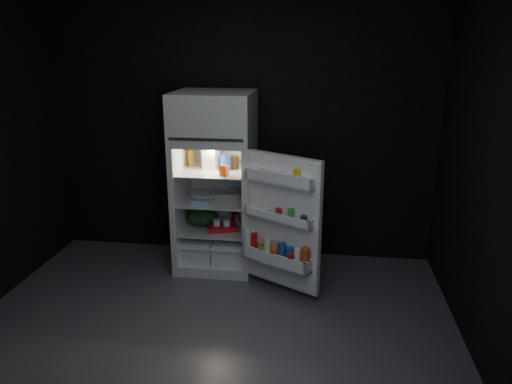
# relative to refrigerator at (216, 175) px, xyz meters

# --- Properties ---
(floor) EXTENTS (4.00, 3.40, 0.00)m
(floor) POSITION_rel_refrigerator_xyz_m (0.20, -1.32, -0.96)
(floor) COLOR #55555B
(floor) RESTS_ON ground
(wall_back) EXTENTS (4.00, 0.00, 2.70)m
(wall_back) POSITION_rel_refrigerator_xyz_m (0.20, 0.38, 0.39)
(wall_back) COLOR black
(wall_back) RESTS_ON ground
(wall_front) EXTENTS (4.00, 0.00, 2.70)m
(wall_front) POSITION_rel_refrigerator_xyz_m (0.20, -3.02, 0.39)
(wall_front) COLOR black
(wall_front) RESTS_ON ground
(wall_right) EXTENTS (0.00, 3.40, 2.70)m
(wall_right) POSITION_rel_refrigerator_xyz_m (2.20, -1.32, 0.39)
(wall_right) COLOR black
(wall_right) RESTS_ON ground
(refrigerator) EXTENTS (0.76, 0.71, 1.78)m
(refrigerator) POSITION_rel_refrigerator_xyz_m (0.00, 0.00, 0.00)
(refrigerator) COLOR silver
(refrigerator) RESTS_ON ground
(fridge_door) EXTENTS (0.72, 0.52, 1.22)m
(fridge_door) POSITION_rel_refrigerator_xyz_m (0.71, -0.56, -0.28)
(fridge_door) COLOR silver
(fridge_door) RESTS_ON ground
(milk_jug) EXTENTS (0.16, 0.16, 0.24)m
(milk_jug) POSITION_rel_refrigerator_xyz_m (-0.04, -0.02, 0.19)
(milk_jug) COLOR white
(milk_jug) RESTS_ON refrigerator
(mayo_jar) EXTENTS (0.12, 0.12, 0.14)m
(mayo_jar) POSITION_rel_refrigerator_xyz_m (0.11, -0.01, 0.14)
(mayo_jar) COLOR #1C4398
(mayo_jar) RESTS_ON refrigerator
(jam_jar) EXTENTS (0.11, 0.11, 0.13)m
(jam_jar) POSITION_rel_refrigerator_xyz_m (0.19, 0.01, 0.14)
(jam_jar) COLOR black
(jam_jar) RESTS_ON refrigerator
(amber_bottle) EXTENTS (0.09, 0.09, 0.22)m
(amber_bottle) POSITION_rel_refrigerator_xyz_m (-0.28, 0.10, 0.18)
(amber_bottle) COLOR #B68A1D
(amber_bottle) RESTS_ON refrigerator
(small_carton) EXTENTS (0.09, 0.08, 0.10)m
(small_carton) POSITION_rel_refrigerator_xyz_m (0.14, -0.25, 0.12)
(small_carton) COLOR #C74317
(small_carton) RESTS_ON refrigerator
(egg_carton) EXTENTS (0.29, 0.13, 0.07)m
(egg_carton) POSITION_rel_refrigerator_xyz_m (0.15, -0.07, -0.19)
(egg_carton) COLOR gray
(egg_carton) RESTS_ON refrigerator
(pie) EXTENTS (0.38, 0.38, 0.04)m
(pie) POSITION_rel_refrigerator_xyz_m (-0.11, -0.01, -0.21)
(pie) COLOR #A77E58
(pie) RESTS_ON refrigerator
(flat_package) EXTENTS (0.20, 0.12, 0.04)m
(flat_package) POSITION_rel_refrigerator_xyz_m (-0.10, -0.22, -0.21)
(flat_package) COLOR #80B3C6
(flat_package) RESTS_ON refrigerator
(wrapped_pkg) EXTENTS (0.13, 0.11, 0.05)m
(wrapped_pkg) POSITION_rel_refrigerator_xyz_m (0.17, 0.15, -0.20)
(wrapped_pkg) COLOR #EAE8BF
(wrapped_pkg) RESTS_ON refrigerator
(produce_bag) EXTENTS (0.33, 0.28, 0.20)m
(produce_bag) POSITION_rel_refrigerator_xyz_m (-0.14, -0.02, -0.43)
(produce_bag) COLOR #193815
(produce_bag) RESTS_ON refrigerator
(yogurt_tray) EXTENTS (0.32, 0.24, 0.05)m
(yogurt_tray) POSITION_rel_refrigerator_xyz_m (0.09, -0.13, -0.50)
(yogurt_tray) COLOR #B30F19
(yogurt_tray) RESTS_ON refrigerator
(small_can_red) EXTENTS (0.07, 0.07, 0.09)m
(small_can_red) POSITION_rel_refrigerator_xyz_m (0.16, 0.14, -0.48)
(small_can_red) COLOR #B30F19
(small_can_red) RESTS_ON refrigerator
(small_can_silver) EXTENTS (0.07, 0.07, 0.09)m
(small_can_silver) POSITION_rel_refrigerator_xyz_m (0.18, 0.14, -0.48)
(small_can_silver) COLOR silver
(small_can_silver) RESTS_ON refrigerator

